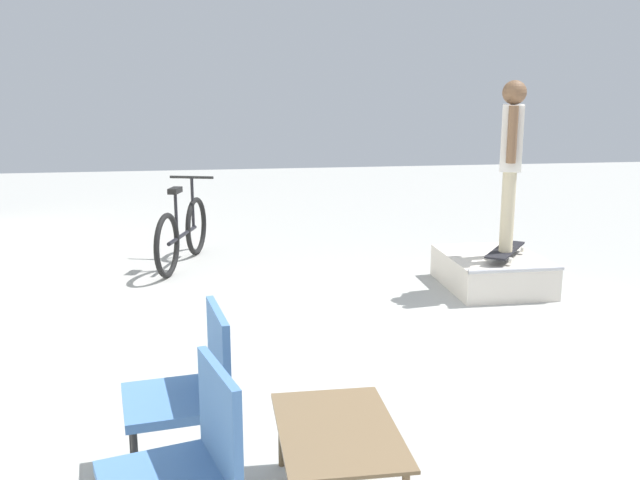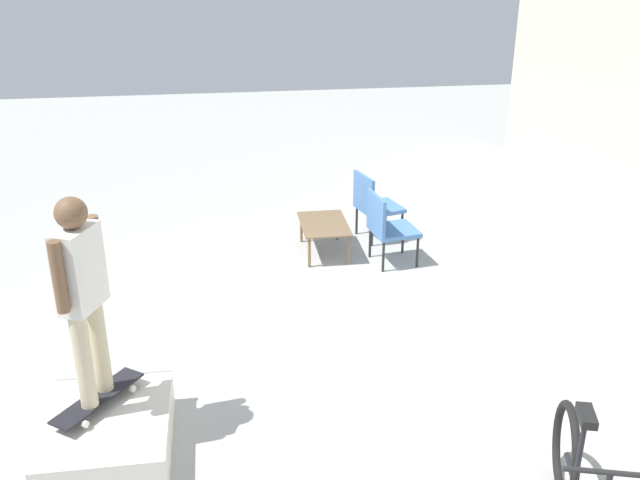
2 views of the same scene
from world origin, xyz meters
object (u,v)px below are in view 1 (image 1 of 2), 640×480
coffee_table (337,436)px  patio_chair_right (191,384)px  skateboard_on_ramp (505,250)px  person_skater (511,152)px  bicycle (183,233)px  skate_ramp_box (492,271)px  patio_chair_left (186,461)px

coffee_table → patio_chair_right: size_ratio=0.99×
skateboard_on_ramp → person_skater: person_skater is taller
person_skater → bicycle: 3.68m
bicycle → skateboard_on_ramp: bearing=-99.2°
skateboard_on_ramp → skate_ramp_box: bearing=63.8°
coffee_table → patio_chair_right: patio_chair_right is taller
skate_ramp_box → patio_chair_right: bearing=136.6°
skate_ramp_box → patio_chair_left: (-3.86, 2.92, 0.33)m
person_skater → skateboard_on_ramp: bearing=-157.0°
skate_ramp_box → bicycle: bicycle is taller
skate_ramp_box → patio_chair_left: 4.85m
person_skater → patio_chair_right: bearing=157.7°
person_skater → patio_chair_right: (-2.95, 2.99, -0.88)m
skateboard_on_ramp → person_skater: (0.00, 0.00, 0.96)m
patio_chair_left → patio_chair_right: 0.78m
bicycle → person_skater: bearing=-99.2°
skate_ramp_box → person_skater: size_ratio=0.71×
skateboard_on_ramp → coffee_table: size_ratio=0.88×
skateboard_on_ramp → coffee_table: 4.06m
person_skater → coffee_table: 4.18m
person_skater → patio_chair_right: size_ratio=1.82×
skateboard_on_ramp → patio_chair_left: size_ratio=0.87×
coffee_table → bicycle: (4.87, 0.91, 0.01)m
coffee_table → patio_chair_left: (-0.37, 0.71, 0.14)m
skate_ramp_box → bicycle: bearing=66.1°
patio_chair_right → patio_chair_left: bearing=-8.8°
skateboard_on_ramp → patio_chair_left: 4.78m
skate_ramp_box → coffee_table: size_ratio=1.32×
skateboard_on_ramp → patio_chair_right: patio_chair_right is taller
skateboard_on_ramp → coffee_table: (-3.36, 2.28, -0.06)m
skate_ramp_box → bicycle: (1.38, 3.12, 0.20)m
patio_chair_left → bicycle: (5.24, 0.21, -0.13)m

